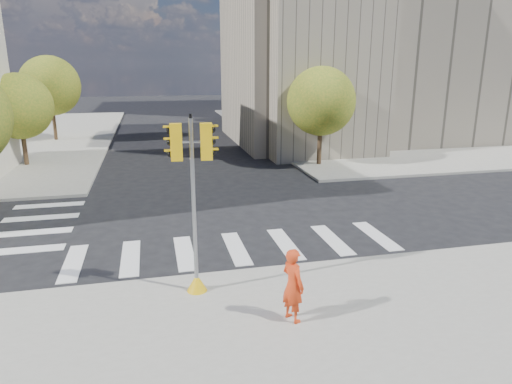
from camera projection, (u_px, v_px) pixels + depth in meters
ground at (229, 229)px, 17.93m from camera, size 160.00×160.00×0.00m
sidewalk_far_right at (378, 127)px, 46.65m from camera, size 28.00×40.00×0.15m
civic_building at (376, 51)px, 37.29m from camera, size 26.00×16.00×19.39m
tree_lw_mid at (19, 106)px, 27.75m from camera, size 4.00×4.00×5.77m
tree_lw_far at (50, 86)px, 36.91m from camera, size 4.80×4.80×6.95m
tree_re_near at (321, 101)px, 27.84m from camera, size 4.20×4.20×6.16m
tree_re_mid at (271, 87)px, 39.01m from camera, size 4.60×4.60×6.66m
tree_re_far at (243, 86)px, 50.39m from camera, size 4.00×4.00×5.88m
lamp_near at (307, 89)px, 31.56m from camera, size 0.35×0.18×8.11m
lamp_far at (260, 82)px, 44.68m from camera, size 0.35×0.18×8.11m
traffic_signal at (194, 220)px, 12.17m from camera, size 1.07×0.56×4.90m
photographer at (293, 285)px, 11.05m from camera, size 0.69×0.81×1.88m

